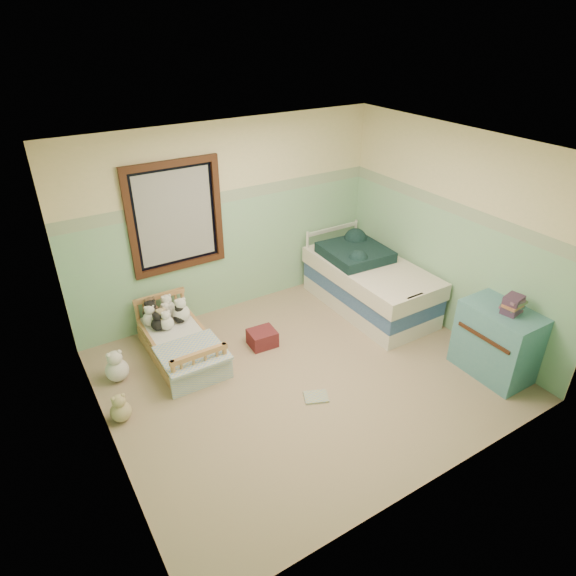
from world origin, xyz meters
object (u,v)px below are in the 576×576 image
dresser (497,341)px  twin_bed_frame (368,300)px  toddler_bed_frame (181,350)px  floor_book (316,397)px  red_pillow (262,338)px  plush_floor_tan (121,411)px  plush_floor_cream (117,370)px

dresser → twin_bed_frame: bearing=98.9°
toddler_bed_frame → dresser: bearing=-36.1°
floor_book → dresser: bearing=4.7°
red_pillow → plush_floor_tan: bearing=-168.4°
floor_book → toddler_bed_frame: bearing=147.1°
plush_floor_tan → floor_book: 1.99m
toddler_bed_frame → red_pillow: bearing=-18.1°
plush_floor_tan → floor_book: size_ratio=0.84×
plush_floor_tan → red_pillow: 1.86m
plush_floor_cream → red_pillow: size_ratio=0.79×
toddler_bed_frame → plush_floor_cream: (-0.75, -0.04, 0.04)m
toddler_bed_frame → dresser: (2.89, -2.11, 0.33)m
plush_floor_cream → floor_book: size_ratio=1.01×
plush_floor_tan → floor_book: plush_floor_tan is taller
plush_floor_cream → dresser: size_ratio=0.31×
toddler_bed_frame → red_pillow: red_pillow is taller
plush_floor_tan → twin_bed_frame: (3.50, 0.38, 0.00)m
toddler_bed_frame → plush_floor_tan: bearing=-142.6°
twin_bed_frame → dresser: dresser is taller
red_pillow → dresser: bearing=-42.6°
twin_bed_frame → floor_book: twin_bed_frame is taller
toddler_bed_frame → plush_floor_tan: size_ratio=6.13×
twin_bed_frame → dresser: (0.28, -1.81, 0.30)m
floor_book → plush_floor_tan: bearing=-178.8°
twin_bed_frame → plush_floor_cream: bearing=175.5°
plush_floor_cream → floor_book: bearing=-39.6°
red_pillow → floor_book: size_ratio=1.27×
plush_floor_tan → red_pillow: size_ratio=0.66×
twin_bed_frame → dresser: bearing=-81.1°
plush_floor_tan → red_pillow: bearing=11.6°
red_pillow → plush_floor_cream: bearing=170.9°
toddler_bed_frame → red_pillow: size_ratio=4.03×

